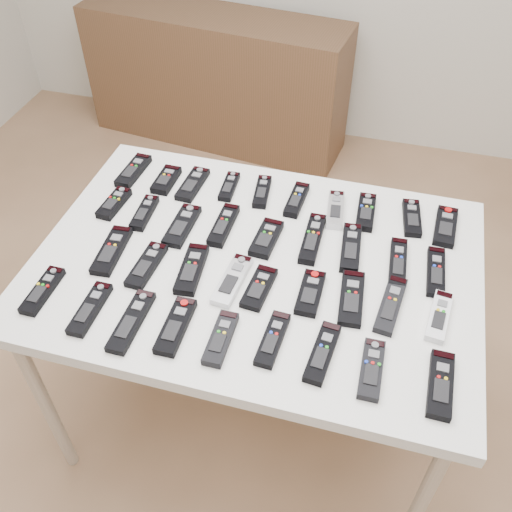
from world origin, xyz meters
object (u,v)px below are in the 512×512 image
(remote_12, at_px, (182,226))
(remote_28, at_px, (43,291))
(remote_7, at_px, (366,212))
(remote_16, at_px, (351,248))
(remote_23, at_px, (259,288))
(remote_34, at_px, (322,353))
(remote_5, at_px, (297,200))
(remote_21, at_px, (192,269))
(remote_32, at_px, (221,338))
(remote_36, at_px, (441,384))
(remote_4, at_px, (262,192))
(remote_15, at_px, (312,239))
(remote_19, at_px, (112,250))
(remote_35, at_px, (371,369))
(remote_20, at_px, (147,265))
(sideboard, at_px, (216,80))
(remote_30, at_px, (131,321))
(remote_26, at_px, (391,305))
(remote_29, at_px, (90,309))
(remote_11, at_px, (144,213))
(remote_24, at_px, (310,293))
(remote_8, at_px, (412,218))
(remote_10, at_px, (114,203))
(remote_17, at_px, (398,263))
(table, at_px, (256,275))
(remote_33, at_px, (273,339))
(remote_27, at_px, (439,316))
(remote_2, at_px, (193,184))
(remote_0, at_px, (133,171))
(remote_18, at_px, (436,272))
(remote_6, at_px, (335,210))
(remote_3, at_px, (229,187))
(remote_14, at_px, (266,238))
(remote_25, at_px, (351,298))
(remote_1, at_px, (166,180))
(remote_13, at_px, (224,225))
(remote_22, at_px, (232,280))

(remote_12, height_order, remote_28, same)
(remote_7, bearing_deg, remote_16, -99.70)
(remote_23, xyz_separation_m, remote_34, (0.20, -0.17, 0.00))
(remote_5, height_order, remote_21, same)
(remote_32, relative_size, remote_36, 0.90)
(remote_4, relative_size, remote_16, 0.79)
(remote_12, height_order, remote_15, remote_15)
(remote_15, xyz_separation_m, remote_19, (-0.55, -0.20, -0.00))
(remote_35, bearing_deg, remote_20, 163.68)
(sideboard, distance_m, remote_30, 2.13)
(remote_26, distance_m, remote_29, 0.78)
(remote_11, relative_size, remote_26, 0.78)
(remote_24, bearing_deg, remote_8, 58.08)
(remote_10, relative_size, remote_17, 0.77)
(remote_35, bearing_deg, remote_10, 153.85)
(table, height_order, remote_28, remote_28)
(remote_28, bearing_deg, remote_35, -1.15)
(remote_20, distance_m, remote_36, 0.83)
(remote_28, distance_m, remote_36, 1.04)
(remote_7, xyz_separation_m, remote_33, (-0.16, -0.55, -0.00))
(remote_5, xyz_separation_m, remote_15, (0.08, -0.16, 0.00))
(remote_16, xyz_separation_m, remote_27, (0.26, -0.19, -0.00))
(remote_19, bearing_deg, sideboard, 95.40)
(sideboard, bearing_deg, remote_34, -57.78)
(remote_11, xyz_separation_m, remote_12, (0.13, -0.02, -0.00))
(remote_2, bearing_deg, remote_5, 4.32)
(remote_23, bearing_deg, sideboard, 117.15)
(remote_0, relative_size, remote_23, 1.13)
(remote_2, distance_m, remote_34, 0.76)
(remote_18, distance_m, remote_27, 0.16)
(remote_19, distance_m, remote_29, 0.22)
(remote_6, xyz_separation_m, remote_32, (-0.19, -0.57, 0.00))
(remote_2, xyz_separation_m, remote_7, (0.56, 0.01, 0.00))
(remote_3, xyz_separation_m, remote_8, (0.58, -0.00, 0.00))
(remote_5, relative_size, remote_14, 1.03)
(remote_18, xyz_separation_m, remote_25, (-0.21, -0.16, 0.00))
(remote_15, bearing_deg, remote_1, 162.74)
(remote_13, bearing_deg, remote_1, 147.10)
(remote_11, relative_size, remote_27, 0.92)
(remote_2, relative_size, remote_20, 0.97)
(remote_15, distance_m, remote_27, 0.42)
(remote_33, bearing_deg, remote_15, 89.65)
(remote_23, distance_m, remote_35, 0.37)
(remote_5, distance_m, remote_26, 0.49)
(remote_21, bearing_deg, remote_34, -29.89)
(remote_10, xyz_separation_m, remote_35, (0.86, -0.40, -0.00))
(remote_22, bearing_deg, remote_15, 55.74)
(remote_14, bearing_deg, remote_15, 18.16)
(remote_1, bearing_deg, remote_36, -31.21)
(remote_24, xyz_separation_m, remote_26, (0.21, 0.02, -0.00))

